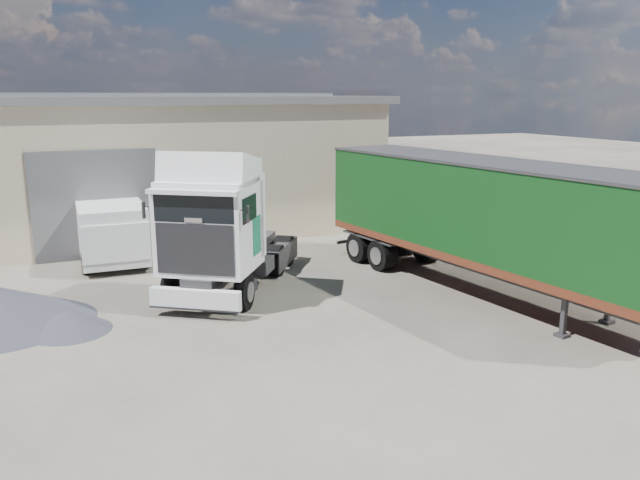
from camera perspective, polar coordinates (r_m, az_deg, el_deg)
name	(u,v)px	position (r m, az deg, el deg)	size (l,w,h in m)	color
ground	(247,361)	(13.15, -6.66, -10.91)	(120.00, 120.00, 0.00)	#2A2822
brick_boundary_wall	(503,211)	(23.39, 16.38, 2.52)	(0.35, 26.00, 2.50)	brown
tractor_unit	(221,234)	(16.94, -9.04, 0.52)	(5.22, 6.09, 4.01)	black
box_trailer	(478,212)	(17.53, 14.23, 2.51)	(3.81, 11.21, 3.66)	#2D2D30
panel_van	(110,230)	(21.61, -18.62, 0.92)	(2.08, 4.89, 1.98)	black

